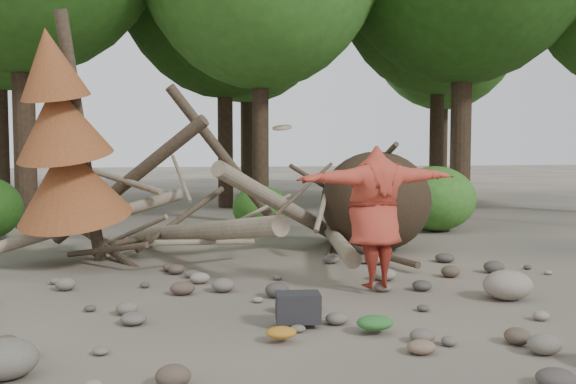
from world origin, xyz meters
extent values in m
plane|color=#514C44|center=(0.00, 0.00, 0.00)|extent=(120.00, 120.00, 0.00)
ellipsoid|color=#332619|center=(2.60, 4.30, 0.99)|extent=(2.20, 1.87, 1.98)
cylinder|color=gray|center=(-1.00, 3.70, 0.55)|extent=(2.61, 5.11, 1.08)
cylinder|color=gray|center=(0.80, 4.20, 0.90)|extent=(3.18, 3.71, 1.90)
cylinder|color=brown|center=(-2.20, 4.60, 1.40)|extent=(3.08, 1.91, 2.49)
cylinder|color=gray|center=(1.60, 3.50, 0.35)|extent=(1.13, 4.98, 0.43)
cylinder|color=brown|center=(-0.30, 4.80, 1.80)|extent=(2.39, 1.03, 2.89)
cylinder|color=gray|center=(-3.00, 4.00, 0.70)|extent=(3.71, 0.86, 1.20)
cylinder|color=#4C3F30|center=(-2.50, 3.50, 0.30)|extent=(1.52, 1.70, 0.49)
cylinder|color=gray|center=(0.20, 4.40, 0.80)|extent=(1.57, 0.85, 0.69)
cylinder|color=#4C3F30|center=(1.80, 4.90, 1.20)|extent=(1.92, 1.25, 1.10)
cylinder|color=gray|center=(-1.20, 4.20, 1.50)|extent=(0.37, 1.42, 0.85)
cylinder|color=#4C3F30|center=(2.20, 3.20, 0.15)|extent=(0.79, 2.54, 0.12)
cylinder|color=gray|center=(-0.80, 3.10, 0.45)|extent=(1.78, 1.11, 0.29)
cylinder|color=#4C3F30|center=(-2.90, 3.80, 2.20)|extent=(0.67, 1.13, 4.35)
cone|color=brown|center=(-3.06, 3.49, 1.50)|extent=(2.06, 2.13, 1.86)
cone|color=brown|center=(-3.16, 3.28, 2.50)|extent=(1.71, 1.78, 1.65)
cone|color=brown|center=(-3.26, 3.09, 3.40)|extent=(1.23, 1.30, 1.41)
cylinder|color=#38281C|center=(-5.00, 9.50, 4.48)|extent=(0.56, 0.56, 8.96)
cylinder|color=#38281C|center=(1.00, 9.20, 3.57)|extent=(0.44, 0.44, 7.14)
cylinder|color=#38281C|center=(7.00, 9.80, 4.72)|extent=(0.60, 0.60, 9.45)
cylinder|color=#38281C|center=(-6.50, 13.50, 3.78)|extent=(0.42, 0.42, 7.56)
cylinder|color=#38281C|center=(0.50, 14.20, 4.27)|extent=(0.52, 0.52, 8.54)
cylinder|color=#38281C|center=(8.00, 13.80, 4.06)|extent=(0.50, 0.50, 8.12)
cylinder|color=#38281C|center=(2.00, 20.50, 4.38)|extent=(0.54, 0.54, 8.75)
cylinder|color=#38281C|center=(11.00, 20.00, 3.92)|extent=(0.46, 0.46, 7.84)
ellipsoid|color=#2F681E|center=(11.00, 20.00, 8.06)|extent=(7.17, 7.17, 8.60)
ellipsoid|color=#2F681E|center=(0.80, 7.80, 0.56)|extent=(1.40, 1.40, 1.12)
ellipsoid|color=#3A7B26|center=(5.00, 7.00, 0.80)|extent=(2.00, 2.00, 1.60)
imported|color=#AA3626|center=(1.43, 0.84, 1.08)|extent=(2.55, 1.14, 2.00)
cylinder|color=#887556|center=(0.08, 0.73, 2.32)|extent=(0.27, 0.26, 0.11)
cube|color=black|center=(0.01, -0.67, 0.17)|extent=(0.53, 0.38, 0.33)
ellipsoid|color=#296428|center=(0.79, -1.11, 0.08)|extent=(0.41, 0.34, 0.15)
ellipsoid|color=#A6691C|center=(-0.28, -1.23, 0.06)|extent=(0.33, 0.27, 0.12)
ellipsoid|color=#676256|center=(-2.88, -1.81, 0.18)|extent=(0.59, 0.53, 0.35)
ellipsoid|color=gray|center=(3.06, 0.09, 0.20)|extent=(0.67, 0.60, 0.40)
camera|label=1|loc=(-1.43, -7.76, 2.06)|focal=40.00mm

